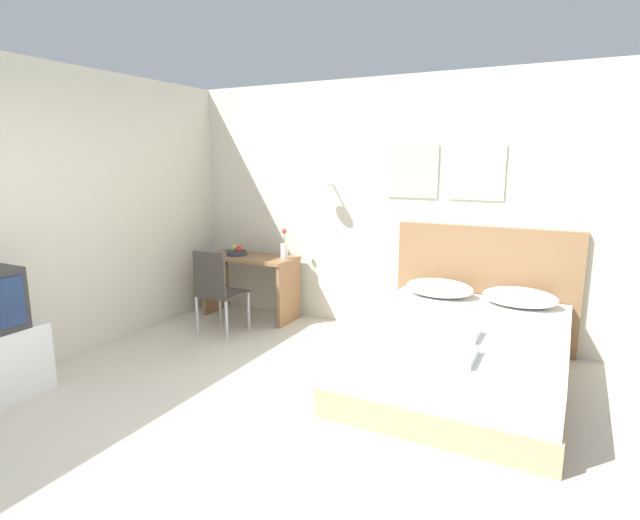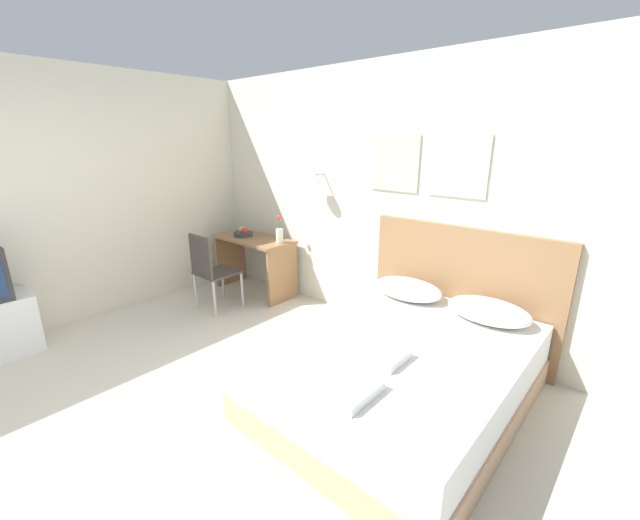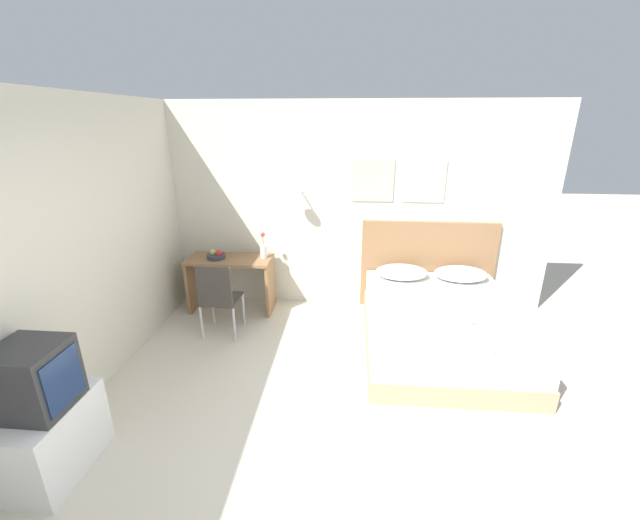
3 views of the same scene
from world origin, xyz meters
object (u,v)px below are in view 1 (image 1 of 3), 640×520
pillow_left (439,288)px  desk_chair (216,287)px  headboard (483,287)px  folded_towel_near_foot (459,333)px  folded_towel_mid_bed (455,355)px  pillow_right (520,297)px  bed (459,355)px  flower_vase (284,249)px  fruit_bowl (237,252)px  desk (250,275)px

pillow_left → desk_chair: desk_chair is taller
desk_chair → headboard: bearing=21.7°
folded_towel_near_foot → desk_chair: 2.58m
folded_towel_near_foot → folded_towel_mid_bed: bearing=-81.6°
headboard → pillow_right: headboard is taller
bed → headboard: 1.09m
folded_towel_near_foot → flower_vase: size_ratio=0.84×
flower_vase → pillow_right: bearing=-1.1°
headboard → folded_towel_near_foot: size_ratio=6.09×
desk_chair → fruit_bowl: (-0.23, 0.68, 0.24)m
headboard → pillow_left: size_ratio=2.68×
folded_towel_near_foot → flower_vase: flower_vase is taller
folded_towel_near_foot → pillow_left: bearing=111.5°
folded_towel_mid_bed → desk_chair: (-2.62, 0.79, -0.03)m
pillow_left → desk: bearing=179.9°
pillow_right → folded_towel_mid_bed: (-0.25, -1.50, -0.05)m
headboard → fruit_bowl: bearing=-173.4°
desk → headboard: bearing=6.4°
folded_towel_near_foot → fruit_bowl: size_ratio=1.21×
desk_chair → flower_vase: flower_vase is taller
desk → flower_vase: flower_vase is taller
folded_towel_mid_bed → desk_chair: 2.74m
pillow_right → folded_towel_near_foot: 1.10m
desk → desk_chair: (0.07, -0.71, 0.02)m
folded_towel_mid_bed → fruit_bowl: 3.22m
headboard → pillow_right: 0.47m
bed → folded_towel_mid_bed: (0.11, -0.75, 0.29)m
bed → flower_vase: (-2.13, 0.79, 0.58)m
headboard → desk: bearing=-173.6°
headboard → flower_vase: 2.16m
bed → pillow_right: size_ratio=3.11×
bed → desk: desk is taller
fruit_bowl → flower_vase: 0.62m
pillow_right → desk: desk is taller
pillow_right → folded_towel_near_foot: bearing=-106.8°
fruit_bowl → flower_vase: bearing=6.7°
desk → bed: bearing=-16.2°
pillow_right → desk: bearing=179.9°
bed → desk: size_ratio=1.86×
desk → flower_vase: bearing=5.7°
bed → pillow_left: bearing=116.0°
folded_towel_mid_bed → desk: (-2.69, 1.50, -0.05)m
fruit_bowl → flower_vase: (0.61, 0.07, 0.07)m
folded_towel_near_foot → desk_chair: desk_chair is taller
folded_towel_mid_bed → pillow_left: bearing=107.7°
folded_towel_mid_bed → desk_chair: bearing=163.2°
desk_chair → flower_vase: bearing=63.6°
folded_towel_near_foot → fruit_bowl: bearing=159.9°
headboard → flower_vase: bearing=-173.5°
headboard → desk: 2.59m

